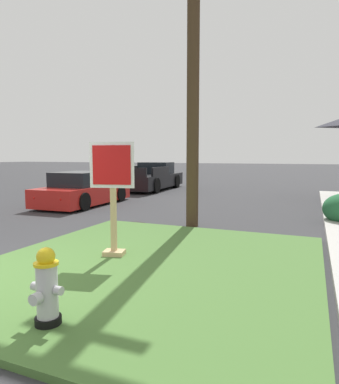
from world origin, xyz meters
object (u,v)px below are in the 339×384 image
object	(u,v)px
manhole_cover	(134,224)
pickup_truck_black	(152,178)
stop_sign	(113,200)
fire_hydrant	(47,289)
parked_sedan_red	(83,191)
utility_pole	(193,51)

from	to	relation	value
manhole_cover	pickup_truck_black	xyz separation A→B (m)	(-3.73, 8.90, 0.61)
stop_sign	manhole_cover	distance (m)	3.32
fire_hydrant	stop_sign	xyz separation A→B (m)	(-0.70, 2.43, 0.60)
stop_sign	parked_sedan_red	distance (m)	7.27
stop_sign	pickup_truck_black	bearing A→B (deg)	112.61
fire_hydrant	stop_sign	size ratio (longest dim) A/B	0.41
fire_hydrant	stop_sign	bearing A→B (deg)	106.17
manhole_cover	pickup_truck_black	size ratio (longest dim) A/B	0.13
fire_hydrant	stop_sign	world-z (taller)	stop_sign
parked_sedan_red	utility_pole	bearing A→B (deg)	-23.32
manhole_cover	pickup_truck_black	distance (m)	9.67
stop_sign	manhole_cover	xyz separation A→B (m)	(-1.19, 2.91, -1.06)
fire_hydrant	pickup_truck_black	size ratio (longest dim) A/B	0.15
parked_sedan_red	pickup_truck_black	bearing A→B (deg)	91.62
stop_sign	parked_sedan_red	size ratio (longest dim) A/B	0.47
manhole_cover	pickup_truck_black	world-z (taller)	pickup_truck_black
stop_sign	utility_pole	bearing A→B (deg)	84.20
parked_sedan_red	utility_pole	distance (m)	6.76
manhole_cover	utility_pole	size ratio (longest dim) A/B	0.08
stop_sign	parked_sedan_red	world-z (taller)	stop_sign
pickup_truck_black	manhole_cover	bearing A→B (deg)	-67.28
stop_sign	manhole_cover	bearing A→B (deg)	112.27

